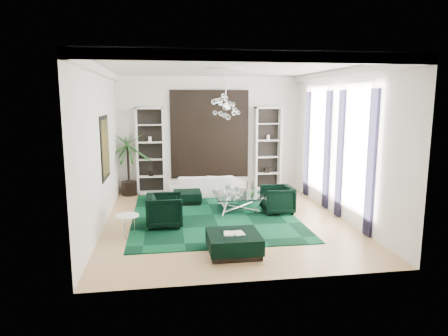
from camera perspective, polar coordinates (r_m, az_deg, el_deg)
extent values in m
cube|color=tan|center=(10.27, 0.26, -7.51)|extent=(6.00, 7.00, 0.02)
cube|color=white|center=(9.84, 0.28, 14.25)|extent=(6.00, 7.00, 0.02)
cube|color=silver|center=(13.34, -2.09, 4.86)|extent=(6.00, 0.02, 3.80)
cube|color=silver|center=(6.47, 5.11, -0.44)|extent=(6.00, 0.02, 3.80)
cube|color=silver|center=(9.87, -17.28, 2.69)|extent=(0.02, 7.00, 3.80)
cube|color=silver|center=(10.76, 16.34, 3.29)|extent=(0.02, 7.00, 3.80)
cylinder|color=white|center=(10.13, 0.01, 13.89)|extent=(0.90, 0.90, 0.05)
cube|color=black|center=(13.29, -2.06, 4.84)|extent=(2.50, 0.06, 2.80)
cube|color=black|center=(10.46, -16.58, 2.82)|extent=(0.04, 1.30, 1.60)
cube|color=white|center=(9.95, 18.41, 2.68)|extent=(0.03, 1.10, 2.90)
cube|color=black|center=(9.28, 20.30, 0.54)|extent=(0.07, 0.30, 3.25)
cube|color=black|center=(10.66, 16.27, 1.88)|extent=(0.07, 0.30, 3.25)
cube|color=white|center=(12.12, 13.27, 4.11)|extent=(0.03, 1.10, 2.90)
cube|color=black|center=(11.42, 14.51, 2.46)|extent=(0.07, 0.30, 3.25)
cube|color=black|center=(12.86, 11.79, 3.35)|extent=(0.07, 0.30, 3.25)
cube|color=black|center=(10.70, -1.56, -6.69)|extent=(4.20, 5.00, 0.02)
imported|color=silver|center=(12.77, -2.69, -2.47)|extent=(2.31, 0.90, 0.67)
imported|color=black|center=(9.78, -8.48, -6.04)|extent=(0.87, 0.84, 0.79)
imported|color=black|center=(10.91, 7.62, -4.49)|extent=(0.81, 0.79, 0.74)
cube|color=black|center=(11.90, -5.24, -4.19)|extent=(0.80, 0.80, 0.36)
cube|color=black|center=(8.10, 1.39, -10.74)|extent=(1.03, 1.03, 0.41)
cube|color=white|center=(8.02, 1.40, -9.26)|extent=(0.41, 0.27, 0.03)
cylinder|color=white|center=(9.23, -13.61, -8.11)|extent=(0.52, 0.52, 0.50)
imported|color=#1C541A|center=(10.82, 4.13, -3.47)|extent=(0.12, 0.10, 0.22)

